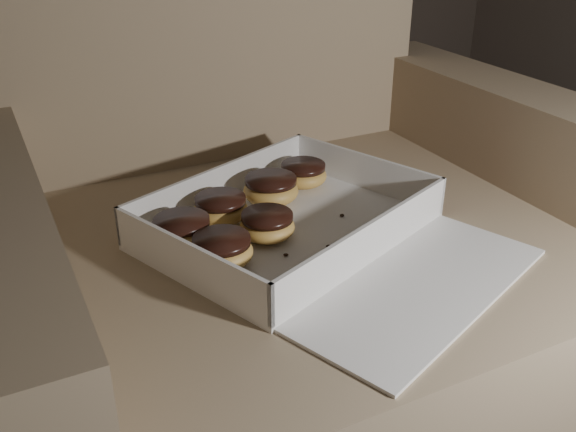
# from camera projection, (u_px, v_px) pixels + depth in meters

# --- Properties ---
(armchair) EXTENTS (1.00, 0.84, 1.04)m
(armchair) POSITION_uv_depth(u_px,v_px,m) (285.00, 280.00, 1.10)
(armchair) COLOR #837054
(armchair) RESTS_ON floor
(bakery_box) EXTENTS (0.54, 0.58, 0.07)m
(bakery_box) POSITION_uv_depth(u_px,v_px,m) (311.00, 233.00, 0.94)
(bakery_box) COLOR silver
(bakery_box) RESTS_ON armchair
(donut_a) EXTENTS (0.08, 0.08, 0.04)m
(donut_a) POSITION_uv_depth(u_px,v_px,m) (221.00, 208.00, 0.97)
(donut_a) COLOR gold
(donut_a) RESTS_ON bakery_box
(donut_b) EXTENTS (0.08, 0.08, 0.04)m
(donut_b) POSITION_uv_depth(u_px,v_px,m) (303.00, 174.00, 1.09)
(donut_b) COLOR gold
(donut_b) RESTS_ON bakery_box
(donut_c) EXTENTS (0.08, 0.08, 0.04)m
(donut_c) POSITION_uv_depth(u_px,v_px,m) (222.00, 250.00, 0.86)
(donut_c) COLOR gold
(donut_c) RESTS_ON bakery_box
(donut_d) EXTENTS (0.09, 0.09, 0.04)m
(donut_d) POSITION_uv_depth(u_px,v_px,m) (271.00, 189.00, 1.03)
(donut_d) COLOR gold
(donut_d) RESTS_ON bakery_box
(donut_e) EXTENTS (0.09, 0.09, 0.04)m
(donut_e) POSITION_uv_depth(u_px,v_px,m) (182.00, 231.00, 0.90)
(donut_e) COLOR gold
(donut_e) RESTS_ON bakery_box
(donut_f) EXTENTS (0.08, 0.08, 0.04)m
(donut_f) POSITION_uv_depth(u_px,v_px,m) (267.00, 225.00, 0.92)
(donut_f) COLOR gold
(donut_f) RESTS_ON bakery_box
(crumb_a) EXTENTS (0.01, 0.01, 0.00)m
(crumb_a) POSITION_uv_depth(u_px,v_px,m) (342.00, 215.00, 0.99)
(crumb_a) COLOR black
(crumb_a) RESTS_ON bakery_box
(crumb_b) EXTENTS (0.01, 0.01, 0.00)m
(crumb_b) POSITION_uv_depth(u_px,v_px,m) (367.00, 242.00, 0.92)
(crumb_b) COLOR black
(crumb_b) RESTS_ON bakery_box
(crumb_c) EXTENTS (0.01, 0.01, 0.00)m
(crumb_c) POSITION_uv_depth(u_px,v_px,m) (213.00, 284.00, 0.82)
(crumb_c) COLOR black
(crumb_c) RESTS_ON bakery_box
(crumb_d) EXTENTS (0.01, 0.01, 0.00)m
(crumb_d) POSITION_uv_depth(u_px,v_px,m) (286.00, 255.00, 0.89)
(crumb_d) COLOR black
(crumb_d) RESTS_ON bakery_box
(crumb_e) EXTENTS (0.01, 0.01, 0.00)m
(crumb_e) POSITION_uv_depth(u_px,v_px,m) (328.00, 246.00, 0.91)
(crumb_e) COLOR black
(crumb_e) RESTS_ON bakery_box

